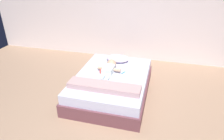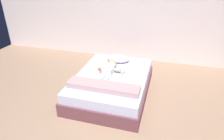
% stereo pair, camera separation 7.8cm
% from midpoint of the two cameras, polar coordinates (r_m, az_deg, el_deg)
% --- Properties ---
extents(ground_plane, '(8.00, 8.00, 0.00)m').
position_cam_midpoint_polar(ground_plane, '(3.27, -5.55, -16.73)').
color(ground_plane, '#A17F65').
extents(wall_behind_bed, '(8.00, 0.12, 2.78)m').
position_cam_midpoint_polar(wall_behind_bed, '(5.34, 5.24, 17.56)').
color(wall_behind_bed, silver).
rests_on(wall_behind_bed, ground_plane).
extents(bed, '(1.37, 1.91, 0.42)m').
position_cam_midpoint_polar(bed, '(3.97, -0.56, -4.04)').
color(bed, brown).
rests_on(bed, ground_plane).
extents(pillow, '(0.49, 0.35, 0.14)m').
position_cam_midpoint_polar(pillow, '(4.40, 1.11, 3.31)').
color(pillow, silver).
rests_on(pillow, bed).
extents(baby, '(0.46, 0.65, 0.19)m').
position_cam_midpoint_polar(baby, '(3.95, -1.29, 0.54)').
color(baby, silver).
rests_on(baby, bed).
extents(toothbrush, '(0.07, 0.12, 0.02)m').
position_cam_midpoint_polar(toothbrush, '(3.94, 2.74, -0.66)').
color(toothbrush, '#2785E1').
rests_on(toothbrush, bed).
extents(blanket, '(1.24, 0.28, 0.10)m').
position_cam_midpoint_polar(blanket, '(3.40, -2.97, -4.74)').
color(blanket, '#B99494').
rests_on(blanket, bed).
extents(toy_block, '(0.09, 0.09, 0.07)m').
position_cam_midpoint_polar(toy_block, '(3.91, -3.38, -0.38)').
color(toy_block, '#D54C41').
rests_on(toy_block, bed).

